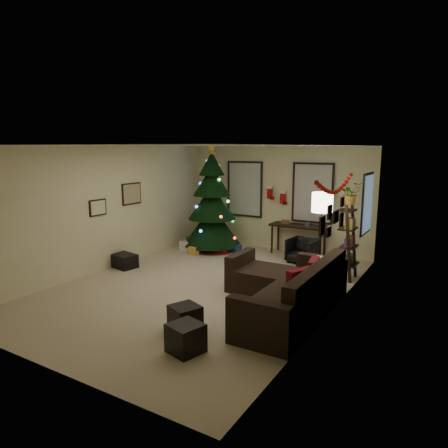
{
  "coord_description": "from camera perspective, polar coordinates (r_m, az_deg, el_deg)",
  "views": [
    {
      "loc": [
        4.26,
        -6.37,
        2.68
      ],
      "look_at": [
        0.1,
        0.6,
        1.15
      ],
      "focal_mm": 32.97,
      "sensor_mm": 36.0,
      "label": 1
    }
  ],
  "objects": [
    {
      "name": "window_back_left",
      "position": [
        11.19,
        2.92,
        4.86
      ],
      "size": [
        1.05,
        0.06,
        1.5
      ],
      "color": "#728CB2",
      "rests_on": "wall_back"
    },
    {
      "name": "gallery",
      "position": [
        6.64,
        14.83,
        0.71
      ],
      "size": [
        0.03,
        1.25,
        0.54
      ],
      "color": "black",
      "rests_on": "wall_right"
    },
    {
      "name": "ceiling",
      "position": [
        7.67,
        -2.99,
        10.81
      ],
      "size": [
        7.0,
        7.0,
        0.0
      ],
      "primitive_type": "plane",
      "rotation": [
        3.14,
        0.0,
        0.0
      ],
      "color": "white",
      "rests_on": "floor"
    },
    {
      "name": "floor",
      "position": [
        8.12,
        -2.81,
        -8.61
      ],
      "size": [
        7.0,
        7.0,
        0.0
      ],
      "primitive_type": "plane",
      "color": "#BDAD8F",
      "rests_on": "ground"
    },
    {
      "name": "sofa",
      "position": [
        7.04,
        8.83,
        -9.29
      ],
      "size": [
        1.98,
        2.87,
        0.89
      ],
      "color": "black",
      "rests_on": "floor"
    },
    {
      "name": "ottoman_near",
      "position": [
        6.25,
        -5.41,
        -12.85
      ],
      "size": [
        0.52,
        0.52,
        0.38
      ],
      "primitive_type": "cube",
      "rotation": [
        0.0,
        0.0,
        -0.4
      ],
      "color": "black",
      "rests_on": "floor"
    },
    {
      "name": "potted_plant",
      "position": [
        8.37,
        17.18,
        4.51
      ],
      "size": [
        0.68,
        0.68,
        0.57
      ],
      "primitive_type": "imported",
      "rotation": [
        0.0,
        0.0,
        0.82
      ],
      "color": "#4C4C4C",
      "rests_on": "bookshelf"
    },
    {
      "name": "pillow_red_a",
      "position": [
        6.37,
        10.48,
        -8.2
      ],
      "size": [
        0.3,
        0.48,
        0.47
      ],
      "primitive_type": "cube",
      "rotation": [
        0.0,
        0.0,
        -0.41
      ],
      "color": "maroon",
      "rests_on": "sofa"
    },
    {
      "name": "art_map",
      "position": [
        9.84,
        -12.7,
        4.12
      ],
      "size": [
        0.04,
        0.6,
        0.5
      ],
      "color": "black",
      "rests_on": "wall_left"
    },
    {
      "name": "window_back_right",
      "position": [
        10.45,
        12.19,
        4.22
      ],
      "size": [
        1.05,
        0.06,
        1.5
      ],
      "color": "#728CB2",
      "rests_on": "wall_back"
    },
    {
      "name": "pillow_cream",
      "position": [
        7.12,
        12.83,
        -6.34
      ],
      "size": [
        0.16,
        0.43,
        0.42
      ],
      "primitive_type": "cube",
      "rotation": [
        0.0,
        0.0,
        0.1
      ],
      "color": "beige",
      "rests_on": "sofa"
    },
    {
      "name": "art_abstract",
      "position": [
        9.15,
        -17.1,
        2.19
      ],
      "size": [
        0.04,
        0.45,
        0.35
      ],
      "color": "black",
      "rests_on": "wall_left"
    },
    {
      "name": "presents",
      "position": [
        10.75,
        -2.53,
        -3.14
      ],
      "size": [
        1.5,
        1.01,
        0.28
      ],
      "rotation": [
        0.0,
        0.0,
        0.13
      ],
      "color": "navy",
      "rests_on": "floor"
    },
    {
      "name": "pillow_red_b",
      "position": [
        6.93,
        12.3,
        -6.71
      ],
      "size": [
        0.22,
        0.5,
        0.48
      ],
      "primitive_type": "cube",
      "rotation": [
        0.0,
        0.0,
        0.19
      ],
      "color": "maroon",
      "rests_on": "sofa"
    },
    {
      "name": "wall_front",
      "position": [
        5.31,
        -24.41,
        -4.81
      ],
      "size": [
        5.0,
        0.0,
        5.0
      ],
      "primitive_type": "plane",
      "rotation": [
        -1.57,
        0.0,
        0.0
      ],
      "color": "beige",
      "rests_on": "floor"
    },
    {
      "name": "stocking_left",
      "position": [
        10.72,
        6.41,
        4.42
      ],
      "size": [
        0.2,
        0.05,
        0.36
      ],
      "color": "#990F0C",
      "rests_on": "wall_back"
    },
    {
      "name": "garland",
      "position": [
        6.75,
        15.22,
        5.3
      ],
      "size": [
        0.08,
        1.9,
        0.3
      ],
      "primitive_type": null,
      "color": "#A5140C",
      "rests_on": "wall_right"
    },
    {
      "name": "bookshelf",
      "position": [
        8.69,
        17.05,
        -2.29
      ],
      "size": [
        0.3,
        0.49,
        1.65
      ],
      "color": "black",
      "rests_on": "floor"
    },
    {
      "name": "christmas_tree",
      "position": [
        10.7,
        -1.68,
        2.48
      ],
      "size": [
        1.5,
        1.5,
        2.79
      ],
      "rotation": [
        0.0,
        0.0,
        0.22
      ],
      "color": "black",
      "rests_on": "floor"
    },
    {
      "name": "stocking_right",
      "position": [
        10.68,
        8.19,
        3.72
      ],
      "size": [
        0.2,
        0.05,
        0.36
      ],
      "color": "#990F0C",
      "rests_on": "wall_back"
    },
    {
      "name": "desk_chair",
      "position": [
        9.79,
        10.85,
        -3.62
      ],
      "size": [
        0.63,
        0.6,
        0.59
      ],
      "primitive_type": "imported",
      "rotation": [
        0.0,
        0.0,
        -0.11
      ],
      "color": "black",
      "rests_on": "floor"
    },
    {
      "name": "wall_left",
      "position": [
        9.38,
        -15.72,
        2.12
      ],
      "size": [
        0.0,
        7.0,
        7.0
      ],
      "primitive_type": "plane",
      "rotation": [
        1.57,
        0.0,
        1.57
      ],
      "color": "beige",
      "rests_on": "floor"
    },
    {
      "name": "ottoman_far",
      "position": [
        5.65,
        -5.33,
        -15.46
      ],
      "size": [
        0.5,
        0.5,
        0.39
      ],
      "primitive_type": "cube",
      "rotation": [
        0.0,
        0.0,
        -0.27
      ],
      "color": "black",
      "rests_on": "floor"
    },
    {
      "name": "desk",
      "position": [
        10.43,
        10.26,
        -0.61
      ],
      "size": [
        1.41,
        0.5,
        0.76
      ],
      "color": "black",
      "rests_on": "floor"
    },
    {
      "name": "floor_lamp",
      "position": [
        7.87,
        13.44,
        2.06
      ],
      "size": [
        0.39,
        0.39,
        1.85
      ],
      "rotation": [
        0.0,
        0.0,
        0.31
      ],
      "color": "black",
      "rests_on": "floor"
    },
    {
      "name": "window_right_wall",
      "position": [
        9.18,
        19.33,
        2.68
      ],
      "size": [
        0.06,
        0.9,
        1.3
      ],
      "color": "#728CB2",
      "rests_on": "wall_right"
    },
    {
      "name": "wall_back",
      "position": [
        10.83,
        7.43,
        3.53
      ],
      "size": [
        5.0,
        0.0,
        5.0
      ],
      "primitive_type": "plane",
      "rotation": [
        1.57,
        0.0,
        0.0
      ],
      "color": "beige",
      "rests_on": "floor"
    },
    {
      "name": "wall_right",
      "position": [
        6.74,
        15.08,
        -1.07
      ],
      "size": [
        0.0,
        7.0,
        7.0
      ],
      "primitive_type": "plane",
      "rotation": [
        1.57,
        0.0,
        -1.57
      ],
      "color": "beige",
      "rests_on": "floor"
    },
    {
      "name": "storage_bin",
      "position": [
        9.58,
        -13.78,
        -4.95
      ],
      "size": [
        0.68,
        0.52,
        0.31
      ],
      "primitive_type": "cube",
      "rotation": [
        0.0,
        0.0,
        -0.2
      ],
      "color": "black",
      "rests_on": "floor"
    }
  ]
}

